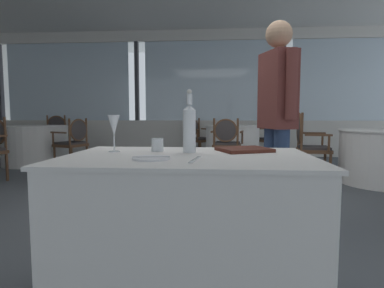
% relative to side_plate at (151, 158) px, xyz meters
% --- Properties ---
extents(ground_plane, '(14.84, 14.84, 0.00)m').
position_rel_side_plate_xyz_m(ground_plane, '(0.12, 1.92, -0.77)').
color(ground_plane, '#4C5156').
extents(window_wall_far, '(11.02, 0.14, 2.98)m').
position_rel_side_plate_xyz_m(window_wall_far, '(0.12, 6.20, 0.41)').
color(window_wall_far, silver).
rests_on(window_wall_far, ground_plane).
extents(foreground_table, '(1.29, 0.85, 0.77)m').
position_rel_side_plate_xyz_m(foreground_table, '(0.16, 0.16, -0.39)').
color(foreground_table, white).
rests_on(foreground_table, ground_plane).
extents(side_plate, '(0.18, 0.18, 0.01)m').
position_rel_side_plate_xyz_m(side_plate, '(0.00, 0.00, 0.00)').
color(side_plate, white).
rests_on(side_plate, foreground_table).
extents(butter_knife, '(0.18, 0.04, 0.00)m').
position_rel_side_plate_xyz_m(butter_knife, '(0.00, -0.00, 0.01)').
color(butter_knife, silver).
rests_on(butter_knife, foreground_table).
extents(dinner_fork, '(0.05, 0.21, 0.00)m').
position_rel_side_plate_xyz_m(dinner_fork, '(0.21, -0.01, -0.00)').
color(dinner_fork, silver).
rests_on(dinner_fork, foreground_table).
extents(water_bottle, '(0.07, 0.07, 0.35)m').
position_rel_side_plate_xyz_m(water_bottle, '(0.16, 0.30, 0.14)').
color(water_bottle, white).
rests_on(water_bottle, foreground_table).
extents(wine_glass, '(0.07, 0.07, 0.21)m').
position_rel_side_plate_xyz_m(wine_glass, '(-0.27, 0.29, 0.14)').
color(wine_glass, white).
rests_on(wine_glass, foreground_table).
extents(water_tumbler, '(0.07, 0.07, 0.08)m').
position_rel_side_plate_xyz_m(water_tumbler, '(-0.03, 0.34, 0.03)').
color(water_tumbler, white).
rests_on(water_tumbler, foreground_table).
extents(menu_book, '(0.35, 0.32, 0.02)m').
position_rel_side_plate_xyz_m(menu_book, '(0.47, 0.37, 0.01)').
color(menu_book, '#512319').
rests_on(menu_book, foreground_table).
extents(background_table_0, '(1.11, 1.11, 0.77)m').
position_rel_side_plate_xyz_m(background_table_0, '(0.64, 5.01, -0.39)').
color(background_table_0, white).
rests_on(background_table_0, ground_plane).
extents(dining_chair_0_0, '(0.60, 0.63, 0.91)m').
position_rel_side_plate_xyz_m(dining_chair_0_0, '(1.55, 5.36, -0.23)').
color(dining_chair_0_0, brown).
rests_on(dining_chair_0_0, ground_plane).
extents(dining_chair_0_1, '(0.65, 0.66, 0.91)m').
position_rel_side_plate_xyz_m(dining_chair_0_1, '(-0.12, 5.62, -0.24)').
color(dining_chair_0_1, brown).
rests_on(dining_chair_0_1, ground_plane).
extents(dining_chair_0_2, '(0.59, 0.53, 0.93)m').
position_rel_side_plate_xyz_m(dining_chair_0_2, '(0.49, 4.04, -0.23)').
color(dining_chair_0_2, brown).
rests_on(dining_chair_0_2, ground_plane).
extents(dining_chair_1_2, '(0.52, 0.58, 1.02)m').
position_rel_side_plate_xyz_m(dining_chair_1_2, '(1.67, 3.37, -0.18)').
color(dining_chair_1_2, brown).
rests_on(dining_chair_1_2, ground_plane).
extents(background_table_2, '(1.27, 1.27, 0.77)m').
position_rel_side_plate_xyz_m(background_table_2, '(-3.28, 4.56, -0.39)').
color(background_table_2, white).
rests_on(background_table_2, ground_plane).
extents(dining_chair_2_0, '(0.58, 0.52, 0.98)m').
position_rel_side_plate_xyz_m(dining_chair_2_0, '(-3.42, 5.62, -0.21)').
color(dining_chair_2_0, brown).
rests_on(dining_chair_2_0, ground_plane).
extents(dining_chair_2_2, '(0.60, 0.64, 0.92)m').
position_rel_side_plate_xyz_m(dining_chair_2_2, '(-2.30, 4.16, -0.24)').
color(dining_chair_2_2, brown).
rests_on(dining_chair_2_2, ground_plane).
extents(diner_person_1, '(0.30, 0.51, 1.76)m').
position_rel_side_plate_xyz_m(diner_person_1, '(0.83, 1.30, 0.24)').
color(diner_person_1, '#334770').
rests_on(diner_person_1, ground_plane).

